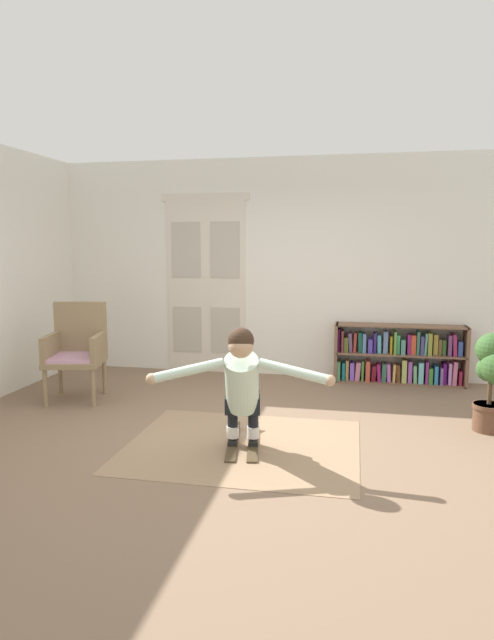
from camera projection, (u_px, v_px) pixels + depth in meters
name	position (u px, v px, depth m)	size (l,w,h in m)	color
ground_plane	(233.00, 438.00, 4.94)	(7.20, 7.20, 0.00)	#7D624C
back_wall	(276.00, 268.00, 7.26)	(6.00, 0.10, 2.90)	white
double_door	(206.00, 284.00, 7.43)	(1.22, 0.05, 2.45)	beige
rug	(243.00, 445.00, 4.76)	(2.02, 1.70, 0.01)	#96775A
bookshelf	(399.00, 357.00, 6.89)	(1.64, 0.30, 0.75)	brown
wicker_chair	(77.00, 349.00, 6.16)	(0.72, 0.72, 1.10)	#907856
potted_plant	(494.00, 373.00, 5.09)	(0.40, 0.42, 0.93)	brown
skis_pair	(243.00, 442.00, 4.79)	(0.40, 0.87, 0.07)	#4A3B25
person_skier	(242.00, 381.00, 4.48)	(1.47, 0.75, 1.03)	white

